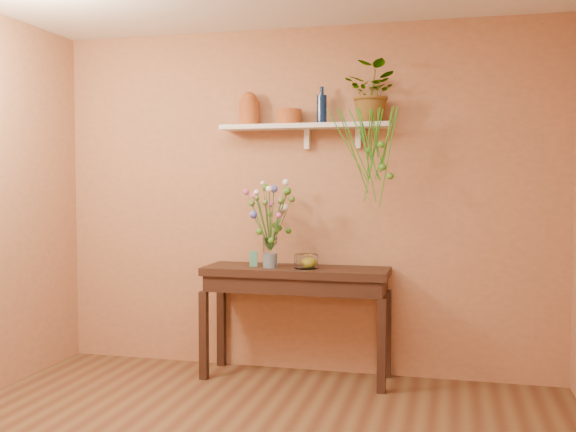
% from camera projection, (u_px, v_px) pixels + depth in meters
% --- Properties ---
extents(room, '(4.04, 4.04, 2.70)m').
position_uv_depth(room, '(212.00, 212.00, 3.25)').
color(room, brown).
rests_on(room, ground).
extents(sideboard, '(1.40, 0.45, 0.85)m').
position_uv_depth(sideboard, '(296.00, 284.00, 4.98)').
color(sideboard, '#311C14').
rests_on(sideboard, ground).
extents(wall_shelf, '(1.30, 0.24, 0.19)m').
position_uv_depth(wall_shelf, '(306.00, 127.00, 5.03)').
color(wall_shelf, white).
rests_on(wall_shelf, room).
extents(terracotta_jug, '(0.16, 0.16, 0.26)m').
position_uv_depth(terracotta_jug, '(249.00, 110.00, 5.15)').
color(terracotta_jug, '#AB5926').
rests_on(terracotta_jug, wall_shelf).
extents(terracotta_pot, '(0.24, 0.24, 0.12)m').
position_uv_depth(terracotta_pot, '(289.00, 117.00, 5.08)').
color(terracotta_pot, '#AB5926').
rests_on(terracotta_pot, wall_shelf).
extents(blue_bottle, '(0.09, 0.09, 0.28)m').
position_uv_depth(blue_bottle, '(322.00, 109.00, 5.01)').
color(blue_bottle, '#0B1D40').
rests_on(blue_bottle, wall_shelf).
extents(spider_plant, '(0.50, 0.47, 0.44)m').
position_uv_depth(spider_plant, '(373.00, 93.00, 4.86)').
color(spider_plant, '#3A7A1C').
rests_on(spider_plant, wall_shelf).
extents(plant_fronds, '(0.51, 0.27, 0.71)m').
position_uv_depth(plant_fronds, '(375.00, 151.00, 4.72)').
color(plant_fronds, '#3A7A1C').
rests_on(plant_fronds, wall_shelf).
extents(glass_vase, '(0.11, 0.11, 0.23)m').
position_uv_depth(glass_vase, '(270.00, 255.00, 4.96)').
color(glass_vase, white).
rests_on(glass_vase, sideboard).
extents(bouquet, '(0.44, 0.48, 0.54)m').
position_uv_depth(bouquet, '(272.00, 206.00, 4.94)').
color(bouquet, '#386B28').
rests_on(bouquet, glass_vase).
extents(glass_bowl, '(0.18, 0.18, 0.11)m').
position_uv_depth(glass_bowl, '(306.00, 262.00, 4.91)').
color(glass_bowl, white).
rests_on(glass_bowl, sideboard).
extents(lemon, '(0.08, 0.08, 0.08)m').
position_uv_depth(lemon, '(308.00, 262.00, 4.92)').
color(lemon, yellow).
rests_on(lemon, glass_bowl).
extents(carton, '(0.07, 0.06, 0.12)m').
position_uv_depth(carton, '(253.00, 259.00, 5.03)').
color(carton, teal).
rests_on(carton, sideboard).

